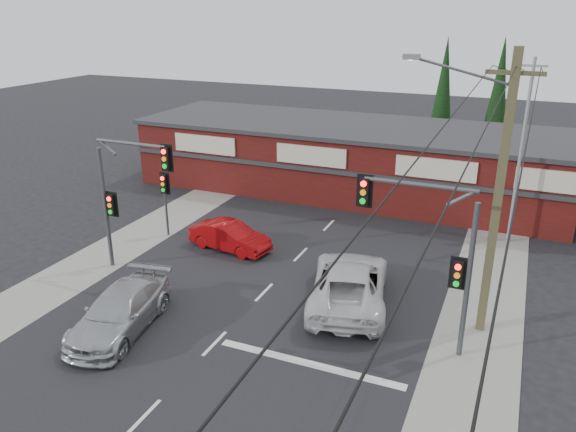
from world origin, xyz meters
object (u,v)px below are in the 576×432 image
at_px(red_sedan, 230,236).
at_px(utility_pole, 495,189).
at_px(silver_suv, 120,311).
at_px(shop_building, 348,157).
at_px(white_suv, 349,283).

distance_m(red_sedan, utility_pole, 12.96).
relative_size(silver_suv, shop_building, 0.19).
bearing_deg(shop_building, white_suv, -72.37).
bearing_deg(white_suv, silver_suv, 22.77).
xyz_separation_m(white_suv, red_sedan, (-6.86, 2.75, -0.19)).
distance_m(white_suv, silver_suv, 8.76).
bearing_deg(silver_suv, white_suv, 26.97).
height_order(red_sedan, shop_building, shop_building).
relative_size(shop_building, utility_pole, 2.73).
height_order(silver_suv, utility_pole, utility_pole).
xyz_separation_m(red_sedan, shop_building, (2.40, 11.28, 1.46)).
distance_m(shop_building, utility_pole, 17.15).
distance_m(white_suv, utility_pole, 6.67).
relative_size(silver_suv, utility_pole, 0.52).
xyz_separation_m(white_suv, silver_suv, (-7.07, -5.16, -0.11)).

